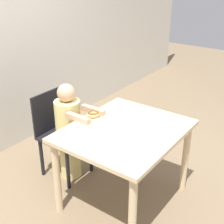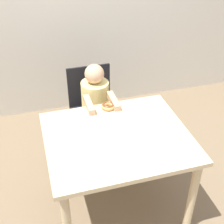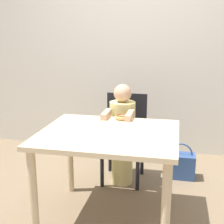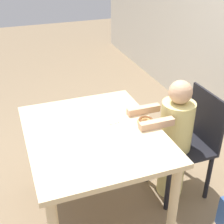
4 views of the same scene
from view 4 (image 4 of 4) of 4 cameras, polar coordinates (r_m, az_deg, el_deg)
ground_plane at (r=2.51m, az=-2.89°, el=-17.61°), size 12.00×12.00×0.00m
dining_table at (r=2.10m, az=-3.31°, el=-6.02°), size 1.02×0.86×0.72m
chair at (r=2.48m, az=13.63°, el=-5.49°), size 0.41×0.42×0.85m
child_figure at (r=2.40m, az=11.28°, el=-5.17°), size 0.26×0.47×0.98m
donut at (r=2.12m, az=6.18°, el=-1.69°), size 0.12×0.12×0.04m
napkin at (r=2.09m, az=-3.46°, el=-2.62°), size 0.21×0.21×0.00m
plate at (r=2.18m, az=-0.42°, el=-1.08°), size 0.17×0.17×0.01m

